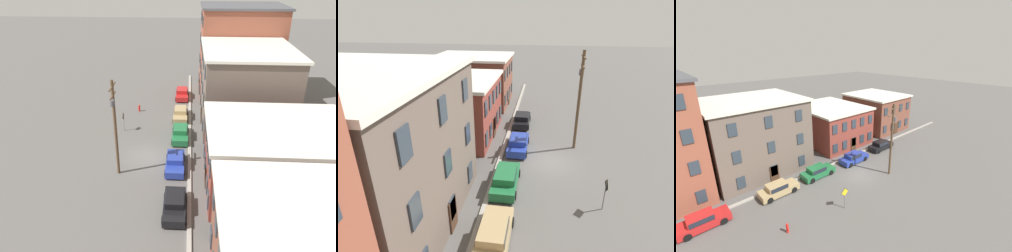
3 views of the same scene
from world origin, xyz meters
The scene contains 13 objects.
ground_plane centered at (0.00, 0.00, 0.00)m, with size 200.00×200.00×0.00m, color #565451.
kerb_strip centered at (0.00, 4.50, 0.08)m, with size 56.00×0.36×0.16m, color #9E998E.
apartment_corner centered at (-19.60, 11.63, 6.62)m, with size 9.38×11.77×13.22m.
apartment_midblock centered at (-8.87, 11.10, 4.84)m, with size 12.26×10.71×9.65m.
apartment_far centered at (4.74, 11.95, 3.17)m, with size 10.10×12.42×6.32m.
car_red centered at (-17.23, 3.30, 0.75)m, with size 4.40×1.92×1.43m.
car_tan centered at (-9.77, 3.26, 0.75)m, with size 4.40×1.92×1.43m.
car_green centered at (-4.23, 3.39, 0.75)m, with size 4.40×1.92×1.43m.
car_blue centered at (1.95, 3.07, 0.75)m, with size 4.40×1.92×1.43m.
car_black centered at (8.35, 3.29, 0.75)m, with size 4.40×1.92×1.43m.
caution_sign centered at (-5.77, -3.51, 1.61)m, with size 0.95×0.08×2.42m.
utility_pole centered at (3.22, -2.39, 5.33)m, with size 2.40×0.44×9.49m.
fire_hydrant centered at (-11.78, -2.47, 0.48)m, with size 0.24×0.34×0.96m.
Camera 1 is at (29.49, 4.05, 18.33)m, focal length 35.00 mm.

